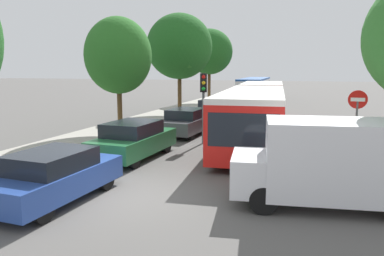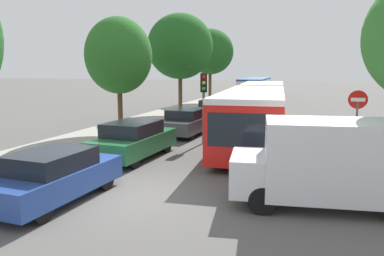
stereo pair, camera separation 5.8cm
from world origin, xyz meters
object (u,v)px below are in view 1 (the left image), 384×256
Objects in this scene: articulated_bus at (258,107)px; queued_car_green at (134,140)px; queued_car_blue at (54,176)px; white_van at (336,161)px; queued_car_black at (232,103)px; queued_car_graphite at (187,122)px; no_entry_sign at (357,115)px; tree_left_mid at (118,58)px; traffic_light at (203,92)px; queued_car_white at (215,110)px; tree_left_distant at (210,53)px; city_bus_rear at (254,87)px; tree_left_far at (180,48)px.

articulated_bus reaches higher than queued_car_green.
white_van is at bearing -72.08° from queued_car_blue.
articulated_bus is at bearing -157.29° from queued_car_black.
queued_car_graphite is 1.51× the size of no_entry_sign.
queued_car_black is (0.41, 17.11, -0.01)m from queued_car_green.
no_entry_sign is at bearing -13.90° from tree_left_mid.
traffic_light is at bearing -35.54° from articulated_bus.
tree_left_mid is (-3.69, -12.26, 3.45)m from queued_car_black.
white_van is 5.28m from no_entry_sign.
white_van is at bearing -36.75° from tree_left_mid.
tree_left_mid reaches higher than queued_car_green.
queued_car_white is (0.43, 11.54, -0.00)m from queued_car_green.
tree_left_distant is at bearing 175.93° from traffic_light.
queued_car_graphite is 11.52m from white_van.
city_bus_rear reaches higher than queued_car_graphite.
no_entry_sign is 0.44× the size of tree_left_mid.
queued_car_white is (-3.49, 4.14, -0.75)m from articulated_bus.
articulated_bus is at bearing 130.82° from traffic_light.
tree_left_far reaches higher than tree_left_distant.
tree_left_far reaches higher than tree_left_mid.
tree_left_distant is (-7.43, 16.84, 3.65)m from articulated_bus.
traffic_light is at bearing -75.38° from tree_left_distant.
queued_car_graphite is 0.97× the size of queued_car_black.
queued_car_green is 24.89m from tree_left_distant.
queued_car_green reaches higher than queued_car_black.
city_bus_rear is at bearing 2.47° from queued_car_green.
articulated_bus is 7.10m from no_entry_sign.
city_bus_rear is at bearing 2.86° from queued_car_blue.
no_entry_sign is at bearing -46.33° from queued_car_blue.
queued_car_graphite is 0.96× the size of queued_car_white.
no_entry_sign is at bearing -74.20° from queued_car_green.
queued_car_graphite is (0.09, 10.94, 0.01)m from queued_car_blue.
queued_car_blue is at bearing -177.64° from queued_car_graphite.
tree_left_far is (-6.92, 6.49, 3.62)m from articulated_bus.
tree_left_far is at bearing 58.39° from queued_car_white.
queued_car_blue is 16.71m from queued_car_white.
tree_left_mid is at bearing -44.96° from white_van.
queued_car_blue is 0.55× the size of tree_left_distant.
tree_left_mid is at bearing -119.97° from traffic_light.
queued_car_green reaches higher than queued_car_blue.
white_van is 9.14m from traffic_light.
queued_car_blue is at bearing -70.78° from tree_left_mid.
articulated_bus is at bearing -43.18° from tree_left_far.
queued_car_black is 0.69× the size of tree_left_mid.
tree_left_mid is 9.10m from tree_left_far.
queued_car_white is at bearing 179.12° from city_bus_rear.
no_entry_sign is (8.15, -3.82, 1.14)m from queued_car_graphite.
white_van is 0.69× the size of tree_left_distant.
queued_car_green is 8.18m from white_van.
traffic_light is 0.53× the size of tree_left_mid.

